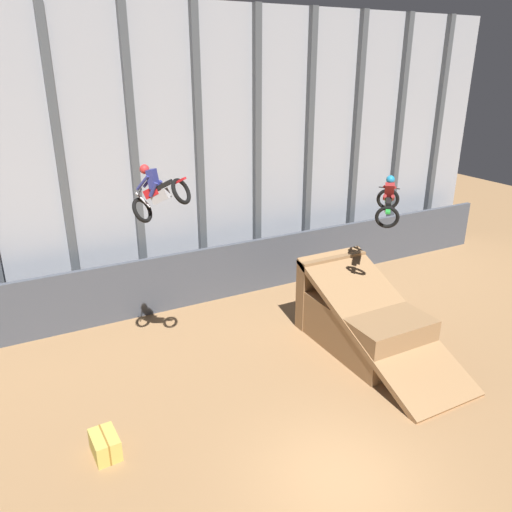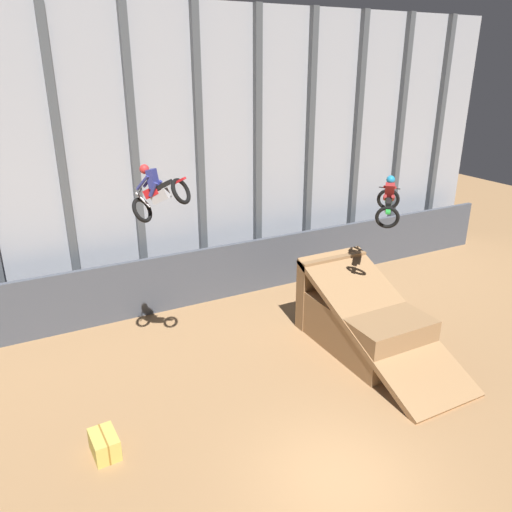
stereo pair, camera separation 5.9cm
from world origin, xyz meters
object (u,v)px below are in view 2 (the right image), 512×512
Objects in this scene: dirt_ramp at (360,318)px; rider_bike_right_air at (388,201)px; hay_bale_trackside at (105,444)px; rider_bike_left_air at (158,193)px.

rider_bike_right_air is (0.61, -0.15, 4.04)m from dirt_ramp.
rider_bike_right_air is at bearing -13.98° from dirt_ramp.
rider_bike_right_air is 10.64m from hay_bale_trackside.
hay_bale_trackside is at bearing -177.12° from rider_bike_left_air.
hay_bale_trackside is (-2.49, -2.43, -5.48)m from rider_bike_left_air.
rider_bike_left_air reaches higher than rider_bike_right_air.
dirt_ramp is at bearing 8.47° from hay_bale_trackside.
dirt_ramp is 8.08m from rider_bike_left_air.
rider_bike_left_air is at bearing 170.15° from dirt_ramp.
dirt_ramp is 4.09m from rider_bike_right_air.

